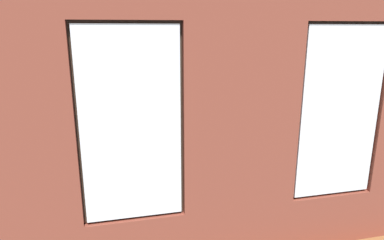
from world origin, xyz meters
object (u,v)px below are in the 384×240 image
at_px(media_console, 19,159).
at_px(potted_plant_mid_room_small, 234,134).
at_px(potted_plant_between_couches, 282,174).
at_px(potted_plant_foreground_right, 46,120).
at_px(couch_left, 326,147).
at_px(table_plant_small, 158,139).
at_px(couch_by_window, 180,206).
at_px(coffee_table, 177,145).
at_px(cup_ceramic, 177,140).
at_px(papasan_chair, 121,131).
at_px(potted_plant_near_tv, 39,163).
at_px(candle_jar, 193,137).
at_px(potted_plant_by_left_couch, 274,125).
at_px(remote_gray, 183,143).
at_px(tv_flatscreen, 14,124).

xyz_separation_m(media_console, potted_plant_mid_room_small, (-4.12, -0.35, 0.06)).
xyz_separation_m(potted_plant_between_couches, potted_plant_foreground_right, (3.51, -3.44, 0.08)).
distance_m(couch_left, table_plant_small, 3.15).
distance_m(table_plant_small, potted_plant_foreground_right, 2.58).
xyz_separation_m(couch_by_window, potted_plant_between_couches, (-1.41, -0.05, 0.26)).
relative_size(coffee_table, media_console, 0.94).
height_order(table_plant_small, potted_plant_foreground_right, potted_plant_foreground_right).
height_order(cup_ceramic, papasan_chair, papasan_chair).
xyz_separation_m(potted_plant_near_tv, potted_plant_between_couches, (-3.26, 1.20, 0.01)).
bearing_deg(candle_jar, potted_plant_by_left_couch, -162.73).
relative_size(couch_by_window, potted_plant_foreground_right, 1.38).
distance_m(remote_gray, potted_plant_between_couches, 2.18).
relative_size(remote_gray, potted_plant_mid_room_small, 0.36).
distance_m(couch_by_window, coffee_table, 2.15).
bearing_deg(media_console, cup_ceramic, 175.25).
distance_m(cup_ceramic, tv_flatscreen, 2.82).
xyz_separation_m(media_console, papasan_chair, (-1.80, -0.81, 0.15)).
xyz_separation_m(tv_flatscreen, potted_plant_near_tv, (-0.55, 1.10, -0.34)).
xyz_separation_m(candle_jar, media_console, (3.11, -0.11, -0.21)).
height_order(coffee_table, media_console, media_console).
bearing_deg(couch_left, potted_plant_mid_room_small, -127.06).
bearing_deg(cup_ceramic, table_plant_small, 16.26).
height_order(media_console, potted_plant_mid_room_small, media_console).
xyz_separation_m(couch_left, potted_plant_by_left_couch, (0.40, -1.35, 0.10)).
bearing_deg(couch_left, potted_plant_near_tv, -83.74).
xyz_separation_m(table_plant_small, papasan_chair, (0.62, -1.15, -0.13)).
height_order(table_plant_small, papasan_chair, papasan_chair).
bearing_deg(tv_flatscreen, candle_jar, 177.98).
distance_m(cup_ceramic, remote_gray, 0.14).
bearing_deg(potted_plant_between_couches, potted_plant_mid_room_small, -96.59).
xyz_separation_m(couch_by_window, coffee_table, (-0.36, -2.12, 0.05)).
relative_size(table_plant_small, potted_plant_by_left_couch, 0.35).
distance_m(potted_plant_near_tv, potted_plant_between_couches, 3.48).
distance_m(cup_ceramic, potted_plant_near_tv, 2.39).
distance_m(papasan_chair, potted_plant_by_left_couch, 3.33).
relative_size(tv_flatscreen, potted_plant_foreground_right, 0.79).
bearing_deg(potted_plant_near_tv, potted_plant_mid_room_small, -157.95).
height_order(coffee_table, tv_flatscreen, tv_flatscreen).
height_order(remote_gray, potted_plant_between_couches, potted_plant_between_couches).
xyz_separation_m(papasan_chair, potted_plant_near_tv, (1.24, 1.91, 0.15)).
bearing_deg(couch_by_window, remote_gray, -102.73).
height_order(coffee_table, potted_plant_mid_room_small, potted_plant_mid_room_small).
bearing_deg(couch_by_window, coffee_table, -99.75).
xyz_separation_m(tv_flatscreen, potted_plant_by_left_couch, (-5.11, -0.51, -0.49)).
distance_m(remote_gray, potted_plant_near_tv, 2.44).
bearing_deg(remote_gray, candle_jar, -148.62).
xyz_separation_m(couch_by_window, tv_flatscreen, (2.41, -2.35, 0.59)).
distance_m(cup_ceramic, potted_plant_by_left_couch, 2.46).
bearing_deg(potted_plant_between_couches, potted_plant_near_tv, -20.21).
bearing_deg(papasan_chair, cup_ceramic, 133.20).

